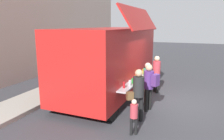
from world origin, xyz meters
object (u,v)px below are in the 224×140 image
object	(u,v)px
customer_rear_waiting	(138,91)
child_near_queue	(134,114)
food_truck_main	(111,59)
trash_bin	(103,64)
customer_extra_browsing	(156,71)
customer_front_ordering	(147,80)
customer_mid_with_backpack	(150,83)

from	to	relation	value
customer_rear_waiting	child_near_queue	world-z (taller)	customer_rear_waiting
food_truck_main	trash_bin	size ratio (longest dim) A/B	6.55
customer_extra_browsing	customer_front_ordering	bearing A→B (deg)	51.20
child_near_queue	trash_bin	bearing A→B (deg)	-2.42
trash_bin	customer_mid_with_backpack	distance (m)	7.07
trash_bin	customer_front_ordering	xyz separation A→B (m)	(-4.92, -4.12, 0.50)
customer_rear_waiting	child_near_queue	distance (m)	0.96
customer_front_ordering	child_near_queue	bearing A→B (deg)	107.22
customer_rear_waiting	customer_extra_browsing	size ratio (longest dim) A/B	1.02
trash_bin	customer_extra_browsing	world-z (taller)	customer_extra_browsing
trash_bin	customer_front_ordering	world-z (taller)	customer_front_ordering
customer_rear_waiting	child_near_queue	xyz separation A→B (m)	(-0.87, -0.13, -0.39)
customer_rear_waiting	customer_extra_browsing	distance (m)	3.30
food_truck_main	child_near_queue	world-z (taller)	food_truck_main
trash_bin	customer_mid_with_backpack	bearing A→B (deg)	-142.00
customer_front_ordering	customer_rear_waiting	size ratio (longest dim) A/B	0.96
customer_front_ordering	customer_extra_browsing	size ratio (longest dim) A/B	0.98
food_truck_main	customer_extra_browsing	xyz separation A→B (m)	(1.01, -1.85, -0.59)
customer_mid_with_backpack	customer_rear_waiting	distance (m)	1.02
customer_extra_browsing	customer_mid_with_backpack	bearing A→B (deg)	57.20
customer_mid_with_backpack	child_near_queue	world-z (taller)	customer_mid_with_backpack
trash_bin	child_near_queue	world-z (taller)	child_near_queue
customer_rear_waiting	customer_extra_browsing	xyz separation A→B (m)	(3.30, 0.01, -0.01)
customer_mid_with_backpack	customer_front_ordering	bearing A→B (deg)	-52.29
customer_mid_with_backpack	customer_extra_browsing	world-z (taller)	customer_mid_with_backpack
customer_front_ordering	customer_rear_waiting	xyz separation A→B (m)	(-1.64, -0.06, 0.04)
customer_front_ordering	customer_extra_browsing	world-z (taller)	customer_extra_browsing
customer_extra_browsing	child_near_queue	bearing A→B (deg)	54.90
customer_front_ordering	customer_extra_browsing	distance (m)	1.65
food_truck_main	trash_bin	distance (m)	4.99
customer_mid_with_backpack	customer_extra_browsing	distance (m)	2.30
customer_mid_with_backpack	customer_rear_waiting	size ratio (longest dim) A/B	0.99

